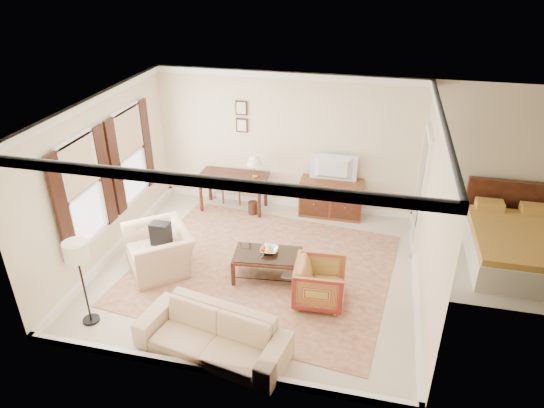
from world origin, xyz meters
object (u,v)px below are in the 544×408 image
at_px(coffee_table, 268,259).
at_px(club_armchair, 158,244).
at_px(tv, 333,161).
at_px(writing_desk, 233,180).
at_px(sideboard, 331,198).
at_px(sofa, 212,329).
at_px(striped_armchair, 320,281).

relative_size(coffee_table, club_armchair, 1.02).
distance_m(tv, coffee_table, 2.69).
bearing_deg(coffee_table, writing_desk, 119.76).
xyz_separation_m(sideboard, coffee_table, (-0.78, -2.44, -0.03)).
relative_size(writing_desk, club_armchair, 1.23).
bearing_deg(sideboard, club_armchair, -135.72).
xyz_separation_m(writing_desk, sofa, (0.96, -4.13, -0.26)).
bearing_deg(club_armchair, sofa, 3.14).
xyz_separation_m(writing_desk, striped_armchair, (2.24, -2.70, -0.28)).
bearing_deg(tv, sofa, 75.54).
height_order(tv, coffee_table, tv).
distance_m(striped_armchair, club_armchair, 2.86).
height_order(tv, striped_armchair, tv).
bearing_deg(club_armchair, coffee_table, 55.52).
relative_size(tv, coffee_table, 0.77).
height_order(coffee_table, striped_armchair, striped_armchair).
distance_m(club_armchair, sofa, 2.32).
bearing_deg(striped_armchair, tv, 0.61).
height_order(writing_desk, tv, tv).
distance_m(tv, striped_armchair, 2.99).
xyz_separation_m(striped_armchair, club_armchair, (-2.85, 0.27, 0.11)).
bearing_deg(writing_desk, striped_armchair, -50.28).
bearing_deg(coffee_table, striped_armchair, -24.74).
height_order(writing_desk, coffee_table, writing_desk).
height_order(club_armchair, sofa, club_armchair).
relative_size(writing_desk, striped_armchair, 1.81).
distance_m(writing_desk, club_armchair, 2.51).
height_order(sideboard, club_armchair, club_armchair).
bearing_deg(striped_armchair, sofa, 135.32).
relative_size(coffee_table, sofa, 0.56).
xyz_separation_m(sideboard, tv, (0.00, -0.02, 0.85)).
bearing_deg(tv, striped_armchair, 93.47).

